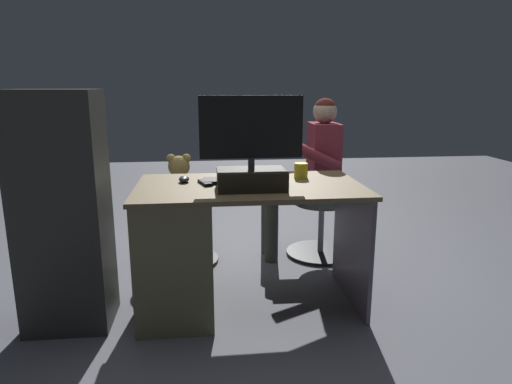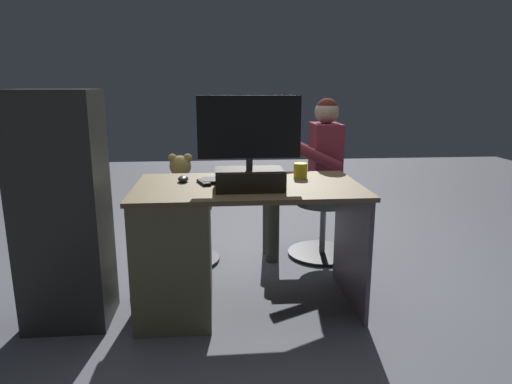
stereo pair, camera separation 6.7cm
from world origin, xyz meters
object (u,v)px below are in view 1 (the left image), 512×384
Objects in this scene: keyboard at (239,180)px; teddy_bear at (180,180)px; tv_remote at (205,183)px; person at (311,167)px; visitor_chair at (321,222)px; desk at (193,244)px; office_chair_teddy at (181,227)px; monitor at (252,162)px; cup at (301,170)px; computer_mouse at (184,179)px.

teddy_bear is (0.38, -0.66, -0.13)m from keyboard.
tv_remote is 1.07m from person.
desk is at bearing 38.37° from visitor_chair.
office_chair_teddy is 0.35m from teddy_bear.
office_chair_teddy is 0.44× the size of person.
keyboard is 0.90m from person.
desk is at bearing -16.94° from monitor.
person is at bearing -178.87° from teddy_bear.
desk is 0.78m from teddy_bear.
cup reaches higher than office_chair_teddy.
cup is (-0.70, -0.05, 0.03)m from computer_mouse.
person is at bearing -138.85° from desk.
keyboard is at bearing 174.57° from tv_remote.
person reaches higher than office_chair_teddy.
computer_mouse reaches higher than desk.
computer_mouse is 0.08× the size of person.
desk is 1.23m from visitor_chair.
desk is 1.07× the size of person.
monitor is 1.03m from person.
office_chair_teddy is at bearing -36.66° from cup.
cup is 1.08m from office_chair_teddy.
person is at bearing -130.96° from keyboard.
cup is 0.17× the size of office_chair_teddy.
keyboard is at bearing 120.04° from teddy_bear.
teddy_bear reaches higher than desk.
computer_mouse is at bearing 95.60° from teddy_bear.
tv_remote is 1.24m from visitor_chair.
office_chair_teddy is at bearing -84.29° from computer_mouse.
desk is 0.36m from tv_remote.
tv_remote is at bearing 11.58° from cup.
visitor_chair is (-0.96, -0.76, -0.13)m from desk.
cup reaches higher than desk.
person is at bearing -121.75° from monitor.
desk is at bearing 97.95° from teddy_bear.
cup is at bearing 143.34° from office_chair_teddy.
tv_remote is at bearing 11.52° from keyboard.
desk is 0.46m from keyboard.
computer_mouse is 0.64× the size of tv_remote.
office_chair_teddy is (0.44, -0.83, -0.61)m from monitor.
visitor_chair is at bearing -125.95° from monitor.
monitor is 3.68× the size of tv_remote.
office_chair_teddy is at bearing 1.82° from visitor_chair.
keyboard is 1.20× the size of teddy_bear.
person is (-0.97, -0.02, 0.07)m from teddy_bear.
person is (-0.87, -0.76, 0.30)m from desk.
visitor_chair is 0.44m from person.
office_chair_teddy is at bearing -81.92° from desk.
person reaches higher than keyboard.
office_chair_teddy is 1.06m from person.
keyboard is 4.62× the size of cup.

